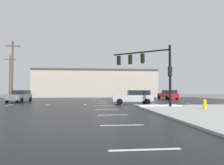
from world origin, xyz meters
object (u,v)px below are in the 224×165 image
at_px(fire_hydrant, 205,104).
at_px(utility_pole_far, 12,69).
at_px(sedan_silver, 134,97).
at_px(sedan_grey, 20,96).
at_px(traffic_signal_mast, 149,65).
at_px(sedan_red, 168,94).
at_px(utility_pole_distant, 10,76).

relative_size(fire_hydrant, utility_pole_far, 0.09).
distance_m(fire_hydrant, sedan_silver, 9.22).
height_order(sedan_silver, utility_pole_far, utility_pole_far).
height_order(fire_hydrant, sedan_silver, sedan_silver).
height_order(sedan_grey, utility_pole_far, utility_pole_far).
height_order(traffic_signal_mast, sedan_silver, traffic_signal_mast).
relative_size(traffic_signal_mast, sedan_grey, 1.22).
bearing_deg(sedan_grey, sedan_red, 108.85).
bearing_deg(fire_hydrant, utility_pole_far, 139.00).
bearing_deg(sedan_silver, sedan_red, -121.74).
distance_m(sedan_grey, sedan_red, 23.40).
bearing_deg(sedan_grey, traffic_signal_mast, 62.26).
bearing_deg(sedan_grey, utility_pole_distant, -151.44).
bearing_deg(sedan_red, traffic_signal_mast, 147.64).
bearing_deg(utility_pole_far, sedan_silver, -29.06).
bearing_deg(traffic_signal_mast, sedan_silver, -42.63).
distance_m(traffic_signal_mast, sedan_grey, 17.95).
xyz_separation_m(fire_hydrant, sedan_silver, (-3.72, 8.43, 0.32)).
relative_size(sedan_red, utility_pole_far, 0.52).
xyz_separation_m(fire_hydrant, utility_pole_far, (-20.28, 17.63, 4.20)).
bearing_deg(utility_pole_far, traffic_signal_mast, -37.15).
xyz_separation_m(sedan_red, utility_pole_distant, (-29.06, 8.42, 3.57)).
bearing_deg(sedan_silver, utility_pole_distant, -39.16).
bearing_deg(sedan_red, sedan_grey, 98.94).
relative_size(sedan_grey, sedan_red, 1.00).
xyz_separation_m(traffic_signal_mast, utility_pole_distant, (-21.35, 23.65, 0.35)).
relative_size(fire_hydrant, sedan_silver, 0.17).
distance_m(traffic_signal_mast, sedan_silver, 5.06).
distance_m(fire_hydrant, utility_pole_distant, 37.52).
bearing_deg(utility_pole_distant, sedan_silver, -43.75).
bearing_deg(sedan_red, sedan_silver, 138.15).
relative_size(sedan_grey, utility_pole_distant, 0.55).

